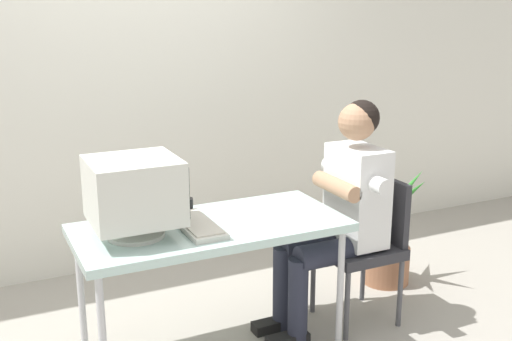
% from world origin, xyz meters
% --- Properties ---
extents(wall_back, '(8.00, 0.10, 3.00)m').
position_xyz_m(wall_back, '(0.30, 1.40, 1.50)').
color(wall_back, silver).
rests_on(wall_back, ground_plane).
extents(desk, '(1.37, 0.64, 0.74)m').
position_xyz_m(desk, '(0.00, 0.00, 0.68)').
color(desk, '#B7B7BC').
rests_on(desk, ground_plane).
extents(crt_monitor, '(0.43, 0.39, 0.38)m').
position_xyz_m(crt_monitor, '(-0.38, -0.01, 0.96)').
color(crt_monitor, silver).
rests_on(crt_monitor, desk).
extents(keyboard, '(0.17, 0.44, 0.03)m').
position_xyz_m(keyboard, '(-0.08, -0.02, 0.75)').
color(keyboard, silver).
rests_on(keyboard, desk).
extents(office_chair, '(0.42, 0.42, 0.85)m').
position_xyz_m(office_chair, '(0.96, -0.02, 0.49)').
color(office_chair, '#4C4C51').
rests_on(office_chair, ground_plane).
extents(person_seated, '(0.71, 0.57, 1.31)m').
position_xyz_m(person_seated, '(0.77, -0.02, 0.72)').
color(person_seated, silver).
rests_on(person_seated, ground_plane).
extents(potted_plant, '(0.59, 0.52, 0.81)m').
position_xyz_m(potted_plant, '(1.38, 0.33, 0.29)').
color(potted_plant, '#9E6647').
rests_on(potted_plant, ground_plane).
extents(desk_mug, '(0.07, 0.09, 0.08)m').
position_xyz_m(desk_mug, '(-0.06, 0.21, 0.78)').
color(desk_mug, black).
rests_on(desk_mug, desk).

